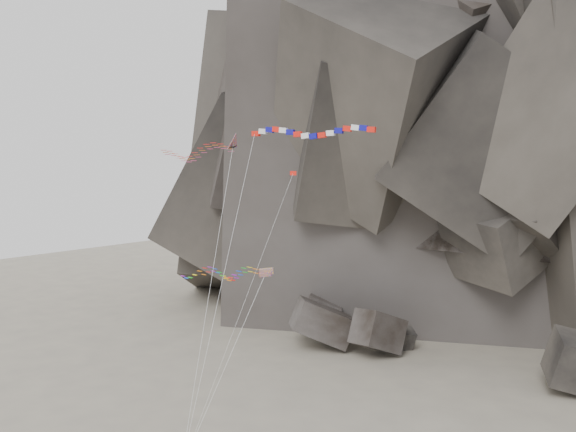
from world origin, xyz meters
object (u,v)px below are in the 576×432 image
Objects in this scene: delta_kite at (193,152)px; parafoil_kite at (219,273)px; pennant_kite at (272,227)px; banner_kite at (310,133)px.

parafoil_kite is (3.07, 0.05, -11.28)m from delta_kite.
parafoil_kite is at bearing -7.67° from delta_kite.
parafoil_kite is at bearing -179.41° from pennant_kite.
delta_kite reaches higher than parafoil_kite.
delta_kite is 1.78× the size of parafoil_kite.
delta_kite is 1.15× the size of pennant_kite.
banner_kite is 1.82× the size of parafoil_kite.
delta_kite reaches higher than pennant_kite.
parafoil_kite is at bearing -160.17° from banner_kite.
parafoil_kite is 7.08m from pennant_kite.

